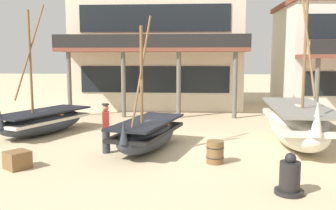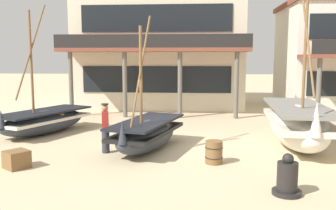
% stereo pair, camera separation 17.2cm
% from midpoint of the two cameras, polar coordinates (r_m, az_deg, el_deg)
% --- Properties ---
extents(ground_plane, '(120.00, 120.00, 0.00)m').
position_cam_midpoint_polar(ground_plane, '(13.25, -0.65, -6.57)').
color(ground_plane, '#CCB78E').
extents(fishing_boat_near_left, '(2.44, 4.11, 4.63)m').
position_cam_midpoint_polar(fishing_boat_near_left, '(12.70, -3.65, -4.51)').
color(fishing_boat_near_left, '#2D333D').
rests_on(fishing_boat_near_left, ground).
extents(fishing_boat_centre_large, '(2.30, 5.58, 6.76)m').
position_cam_midpoint_polar(fishing_boat_centre_large, '(14.03, 19.30, -2.75)').
color(fishing_boat_centre_large, silver).
rests_on(fishing_boat_centre_large, ground).
extents(fishing_boat_far_right, '(3.19, 4.61, 5.40)m').
position_cam_midpoint_polar(fishing_boat_far_right, '(16.27, -19.32, -2.38)').
color(fishing_boat_far_right, '#2D333D').
rests_on(fishing_boat_far_right, ground).
extents(fisherman_by_hull, '(0.31, 0.41, 1.68)m').
position_cam_midpoint_polar(fisherman_by_hull, '(12.44, -10.10, -3.68)').
color(fisherman_by_hull, '#33333D').
rests_on(fisherman_by_hull, ground).
extents(capstan_winch, '(0.69, 0.69, 1.00)m').
position_cam_midpoint_polar(capstan_winch, '(9.16, 18.02, -10.81)').
color(capstan_winch, black).
rests_on(capstan_winch, ground).
extents(wooden_barrel, '(0.56, 0.56, 0.70)m').
position_cam_midpoint_polar(wooden_barrel, '(11.24, 6.96, -7.33)').
color(wooden_barrel, brown).
rests_on(wooden_barrel, ground).
extents(cargo_crate, '(0.87, 0.87, 0.52)m').
position_cam_midpoint_polar(cargo_crate, '(11.57, -22.94, -7.93)').
color(cargo_crate, brown).
rests_on(cargo_crate, ground).
extents(harbor_building_main, '(10.83, 8.60, 10.90)m').
position_cam_midpoint_polar(harbor_building_main, '(24.54, -1.62, 12.63)').
color(harbor_building_main, beige).
rests_on(harbor_building_main, ground).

